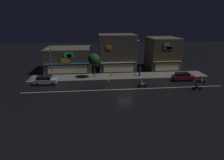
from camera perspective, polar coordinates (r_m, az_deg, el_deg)
The scene contains 16 objects.
ground_plane at distance 33.34m, azimuth 4.35°, elevation -2.90°, with size 140.00×140.00×0.00m, color black.
lane_divider_stripe at distance 33.34m, azimuth 4.35°, elevation -2.89°, with size 36.96×0.16×0.01m, color beige.
sidewalk_far at distance 40.63m, azimuth 2.48°, elevation 1.21°, with size 38.90×4.62×0.14m, color #5B5954.
storefront_left_block at distance 45.04m, azimuth 1.55°, elevation 8.55°, with size 8.65×6.77×8.72m.
storefront_center_block at distance 46.16m, azimuth -13.21°, elevation 6.35°, with size 10.85×8.35×5.60m.
storefront_right_block at distance 48.52m, azimuth 15.40°, elevation 8.07°, with size 7.12×7.97×7.79m.
streetlamp_west at distance 39.18m, azimuth -18.69°, elevation 5.74°, with size 0.44×1.64×6.72m.
streetlamp_mid at distance 40.36m, azimuth 7.58°, elevation 7.86°, with size 0.44×1.64×7.99m.
pedestrian_on_sidewalk at distance 40.92m, azimuth 8.64°, elevation 2.54°, with size 0.36×0.36×1.90m.
street_tree at distance 38.95m, azimuth -5.69°, elevation 6.40°, with size 2.56×2.56×5.19m.
parked_car_near_kerb at distance 37.75m, azimuth -20.15°, elevation -0.03°, with size 4.30×1.98×1.67m.
parked_car_trailing at distance 40.50m, azimuth 21.26°, elevation 1.06°, with size 4.30×1.98×1.67m.
motorcycle_lead at distance 36.05m, azimuth 25.02°, elevation -1.92°, with size 1.90×0.60×1.52m.
motorcycle_following at distance 40.19m, azimuth 25.96°, elevation -0.05°, with size 1.90×0.60×1.52m.
motorcycle_opposite_lane at distance 34.42m, azimuth 9.27°, elevation -1.28°, with size 1.90×0.60×1.52m.
traffic_cone at distance 37.46m, azimuth -1.23°, elevation 0.04°, with size 0.36×0.36×0.55m, color orange.
Camera 1 is at (-5.56, -30.55, 12.15)m, focal length 29.27 mm.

